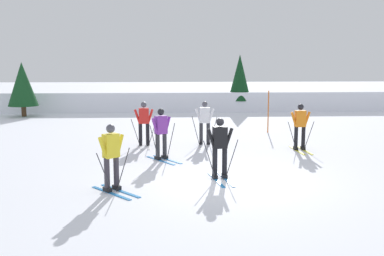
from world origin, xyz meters
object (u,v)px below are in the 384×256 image
object	(u,v)px
skier_white	(205,122)
conifer_far_right	(22,84)
skier_black	(220,145)
trail_marker_pole	(268,112)
conifer_far_left	(240,78)
skier_orange	(300,124)
skier_red	(144,122)
skier_purple	(161,132)
skier_yellow	(111,156)

from	to	relation	value
skier_white	conifer_far_right	size ratio (longest dim) A/B	0.53
skier_black	trail_marker_pole	size ratio (longest dim) A/B	0.89
skier_black	conifer_far_left	size ratio (longest dim) A/B	0.46
skier_orange	conifer_far_right	world-z (taller)	conifer_far_right
skier_red	skier_purple	size ratio (longest dim) A/B	1.00
skier_red	conifer_far_left	xyz separation A→B (m)	(5.66, 12.00, 1.28)
skier_black	skier_yellow	bearing A→B (deg)	-158.81
skier_red	skier_purple	world-z (taller)	same
skier_purple	skier_white	distance (m)	3.09
skier_black	skier_orange	world-z (taller)	same
skier_red	trail_marker_pole	distance (m)	6.30
conifer_far_left	skier_yellow	bearing A→B (deg)	-108.70
skier_red	skier_purple	distance (m)	2.64
skier_black	skier_white	xyz separation A→B (m)	(0.01, 5.14, -0.04)
skier_purple	skier_yellow	bearing A→B (deg)	-108.18
skier_black	conifer_far_left	xyz separation A→B (m)	(3.31, 17.09, 1.24)
skier_black	conifer_far_left	world-z (taller)	conifer_far_left
skier_white	conifer_far_right	xyz separation A→B (m)	(-9.98, 9.76, 1.00)
skier_purple	trail_marker_pole	bearing A→B (deg)	48.85
conifer_far_left	conifer_far_right	bearing A→B (deg)	-170.66
skier_red	conifer_far_right	bearing A→B (deg)	127.82
trail_marker_pole	skier_white	bearing A→B (deg)	-137.23
skier_red	skier_white	size ratio (longest dim) A/B	1.00
skier_yellow	trail_marker_pole	xyz separation A→B (m)	(6.04, 9.19, 0.05)
skier_yellow	conifer_far_left	bearing A→B (deg)	71.30
skier_red	skier_white	xyz separation A→B (m)	(2.36, 0.05, 0.00)
skier_yellow	trail_marker_pole	world-z (taller)	trail_marker_pole
skier_orange	skier_purple	world-z (taller)	same
skier_orange	skier_yellow	xyz separation A→B (m)	(-6.28, -5.03, -0.04)
skier_yellow	conifer_far_left	world-z (taller)	conifer_far_left
skier_orange	skier_purple	bearing A→B (deg)	-164.74
skier_orange	conifer_far_right	size ratio (longest dim) A/B	0.53
skier_red	conifer_far_left	world-z (taller)	conifer_far_left
conifer_far_right	trail_marker_pole	bearing A→B (deg)	-27.40
skier_purple	conifer_far_left	bearing A→B (deg)	71.17
skier_purple	trail_marker_pole	xyz separation A→B (m)	(4.84, 5.54, 0.05)
skier_yellow	conifer_far_right	bearing A→B (deg)	113.98
skier_orange	trail_marker_pole	distance (m)	4.16
conifer_far_left	trail_marker_pole	bearing A→B (deg)	-90.74
skier_black	conifer_far_right	bearing A→B (deg)	123.78
skier_red	skier_black	bearing A→B (deg)	-65.21
skier_red	skier_yellow	xyz separation A→B (m)	(-0.50, -6.20, -0.00)
skier_yellow	skier_orange	bearing A→B (deg)	38.71
conifer_far_left	conifer_far_right	size ratio (longest dim) A/B	1.15
skier_red	skier_white	distance (m)	2.37
skier_orange	skier_purple	distance (m)	5.27
skier_white	conifer_far_left	xyz separation A→B (m)	(3.29, 11.94, 1.28)
skier_orange	skier_white	xyz separation A→B (m)	(-3.42, 1.22, -0.04)
skier_purple	trail_marker_pole	distance (m)	7.36
skier_black	skier_purple	size ratio (longest dim) A/B	1.00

